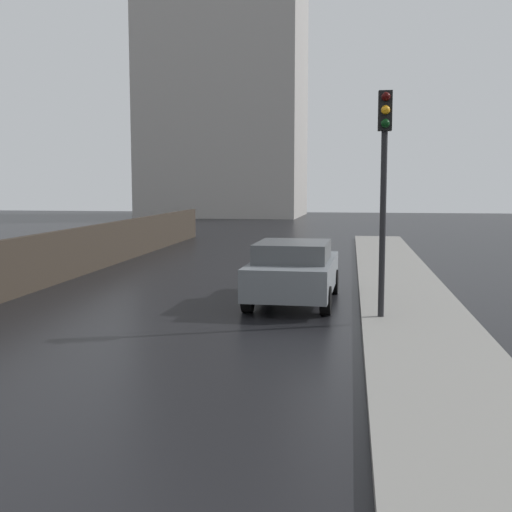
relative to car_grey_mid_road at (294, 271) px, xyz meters
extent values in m
cube|color=slate|center=(0.00, 0.05, -0.10)|extent=(1.95, 4.17, 0.70)
cube|color=#494D50|center=(-0.01, -0.19, 0.47)|extent=(1.67, 2.11, 0.43)
cylinder|color=black|center=(-0.79, 1.43, -0.45)|extent=(0.24, 0.62, 0.61)
cylinder|color=black|center=(0.88, 1.38, -0.45)|extent=(0.24, 0.62, 0.61)
cylinder|color=black|center=(-0.88, -1.28, -0.45)|extent=(0.24, 0.62, 0.61)
cylinder|color=black|center=(0.79, -1.33, -0.45)|extent=(0.24, 0.62, 0.61)
cylinder|color=black|center=(1.90, -2.02, 1.20)|extent=(0.12, 0.12, 3.62)
cube|color=black|center=(1.90, -2.02, 3.38)|extent=(0.26, 0.26, 0.75)
sphere|color=#360503|center=(1.90, -2.19, 3.63)|extent=(0.17, 0.17, 0.17)
sphere|color=orange|center=(1.90, -2.19, 3.38)|extent=(0.17, 0.17, 0.17)
sphere|color=black|center=(1.90, -2.19, 3.13)|extent=(0.17, 0.17, 0.17)
cube|color=#9E9993|center=(-9.35, 40.41, 12.65)|extent=(13.34, 10.36, 26.80)
camera|label=1|loc=(1.28, -15.04, 2.00)|focal=46.17mm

